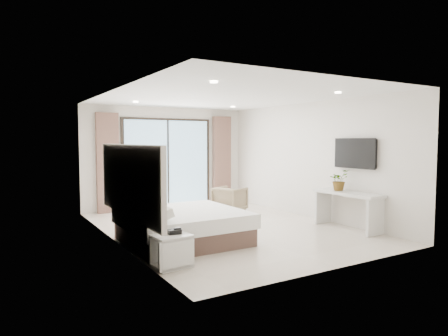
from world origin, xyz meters
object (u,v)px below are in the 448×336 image
(console_desk, at_px, (347,202))
(armchair, at_px, (230,198))
(nightstand, at_px, (171,251))
(bed, at_px, (182,226))

(console_desk, height_order, armchair, console_desk)
(nightstand, bearing_deg, bed, 53.37)
(armchair, bearing_deg, bed, 108.46)
(console_desk, bearing_deg, nightstand, -174.17)
(bed, distance_m, armchair, 3.13)
(console_desk, relative_size, armchair, 2.14)
(armchair, bearing_deg, console_desk, 175.64)
(bed, xyz_separation_m, armchair, (2.31, 2.12, 0.06))
(nightstand, bearing_deg, console_desk, 0.38)
(nightstand, xyz_separation_m, armchair, (3.03, 3.30, 0.12))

